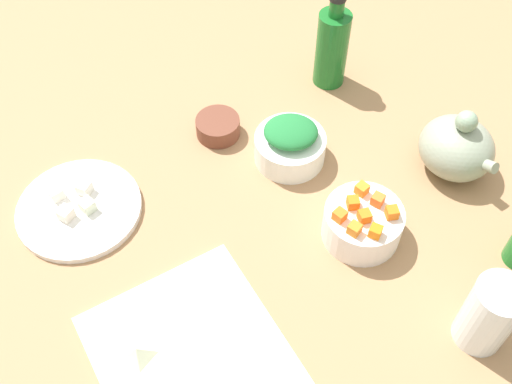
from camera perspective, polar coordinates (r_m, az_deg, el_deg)
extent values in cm
cube|color=#A47752|center=(104.92, 0.00, -2.16)|extent=(190.00, 190.00, 3.00)
cube|color=white|center=(90.43, -5.58, -15.64)|extent=(32.57, 27.73, 1.00)
cylinder|color=white|center=(107.30, -16.11, -1.52)|extent=(20.91, 20.91, 1.20)
cylinder|color=white|center=(109.16, 3.16, 4.11)|extent=(12.64, 12.64, 5.19)
cylinder|color=white|center=(99.85, 9.86, -2.92)|extent=(12.72, 12.72, 6.10)
cylinder|color=brown|center=(113.84, -3.56, 6.07)|extent=(8.13, 8.13, 3.53)
ellipsoid|color=gray|center=(111.22, 18.13, 3.91)|extent=(13.24, 12.44, 10.07)
sphere|color=gray|center=(106.68, 19.00, 6.22)|extent=(3.71, 3.71, 3.71)
cylinder|color=gray|center=(108.51, 20.36, 2.47)|extent=(5.38, 2.00, 3.93)
cylinder|color=#1B6826|center=(121.18, 7.05, 13.04)|extent=(6.24, 6.24, 15.51)
cylinder|color=#1B6826|center=(115.47, 7.53, 16.65)|extent=(2.81, 2.81, 3.36)
cylinder|color=white|center=(92.40, 20.87, -10.59)|extent=(7.29, 7.29, 12.87)
cube|color=orange|center=(97.09, 9.01, -0.99)|extent=(2.43, 2.43, 1.80)
cube|color=orange|center=(95.84, 10.05, -2.24)|extent=(2.29, 2.29, 1.80)
cube|color=orange|center=(94.53, 11.05, -3.61)|extent=(2.46, 2.46, 1.80)
cube|color=orange|center=(98.97, 9.82, 0.27)|extent=(2.09, 2.09, 1.80)
cube|color=orange|center=(98.13, 11.26, -0.71)|extent=(2.33, 2.33, 1.80)
cube|color=orange|center=(97.10, 12.53, -1.87)|extent=(2.40, 2.40, 1.80)
cube|color=orange|center=(94.23, 9.14, -3.41)|extent=(2.25, 2.25, 1.80)
cube|color=orange|center=(95.35, 7.79, -2.17)|extent=(2.10, 2.10, 1.80)
ellipsoid|color=#237638|center=(106.07, 3.26, 5.61)|extent=(12.39, 12.59, 3.17)
cube|color=silver|center=(105.15, -15.42, -1.24)|extent=(2.62, 2.62, 2.20)
cube|color=white|center=(105.15, -17.28, -1.95)|extent=(2.92, 2.92, 2.20)
cube|color=white|center=(108.27, -18.09, -0.12)|extent=(2.36, 2.36, 2.20)
cube|color=white|center=(107.60, -15.68, 0.35)|extent=(3.04, 3.04, 2.20)
pyramid|color=beige|center=(90.35, -11.01, -14.45)|extent=(4.86, 5.19, 2.49)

